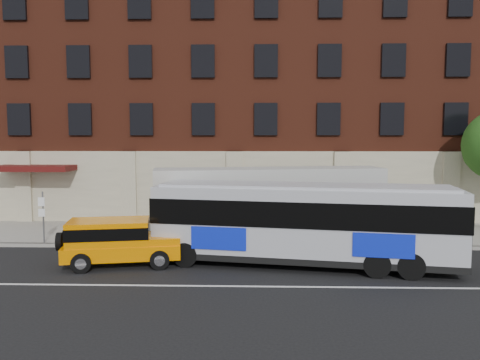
{
  "coord_description": "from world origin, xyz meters",
  "views": [
    {
      "loc": [
        1.09,
        -15.05,
        5.0
      ],
      "look_at": [
        0.49,
        5.5,
        3.11
      ],
      "focal_mm": 35.8,
      "sensor_mm": 36.0,
      "label": 1
    }
  ],
  "objects_px": {
    "sign_pole": "(43,215)",
    "shipping_container": "(269,206)",
    "yellow_suv": "(117,239)",
    "city_bus": "(304,221)"
  },
  "relations": [
    {
      "from": "sign_pole",
      "to": "shipping_container",
      "type": "xyz_separation_m",
      "value": [
        10.32,
        0.9,
        0.29
      ]
    },
    {
      "from": "yellow_suv",
      "to": "shipping_container",
      "type": "bearing_deg",
      "value": 33.81
    },
    {
      "from": "city_bus",
      "to": "shipping_container",
      "type": "bearing_deg",
      "value": 107.03
    },
    {
      "from": "city_bus",
      "to": "shipping_container",
      "type": "xyz_separation_m",
      "value": [
        -1.19,
        3.9,
        -0.0
      ]
    },
    {
      "from": "city_bus",
      "to": "yellow_suv",
      "type": "distance_m",
      "value": 7.26
    },
    {
      "from": "sign_pole",
      "to": "city_bus",
      "type": "relative_size",
      "value": 0.21
    },
    {
      "from": "sign_pole",
      "to": "shipping_container",
      "type": "distance_m",
      "value": 10.36
    },
    {
      "from": "sign_pole",
      "to": "shipping_container",
      "type": "height_order",
      "value": "shipping_container"
    },
    {
      "from": "city_bus",
      "to": "yellow_suv",
      "type": "bearing_deg",
      "value": -178.88
    },
    {
      "from": "city_bus",
      "to": "shipping_container",
      "type": "height_order",
      "value": "shipping_container"
    }
  ]
}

